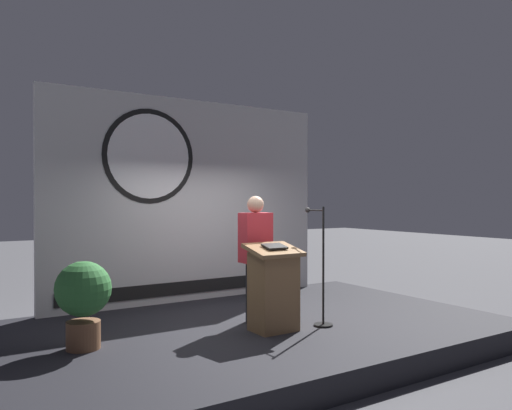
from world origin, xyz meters
name	(u,v)px	position (x,y,z in m)	size (l,w,h in m)	color
ground_plane	(253,347)	(0.00, 0.00, 0.00)	(40.00, 40.00, 0.00)	#4C4C51
stage_platform	(253,335)	(0.00, 0.00, 0.15)	(6.40, 4.00, 0.30)	black
banner_display	(190,199)	(-0.03, 1.85, 1.91)	(4.66, 0.12, 3.21)	silver
podium	(274,288)	(0.04, -0.42, 0.82)	(0.64, 0.50, 1.07)	olive
speaker_person	(256,258)	(0.08, 0.06, 1.15)	(0.40, 0.26, 1.66)	black
microphone_stand	(321,284)	(0.70, -0.53, 0.83)	(0.24, 0.47, 1.52)	black
potted_plant	(83,296)	(-2.12, 0.07, 0.87)	(0.60, 0.60, 0.95)	brown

